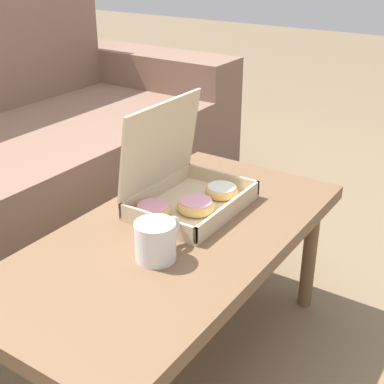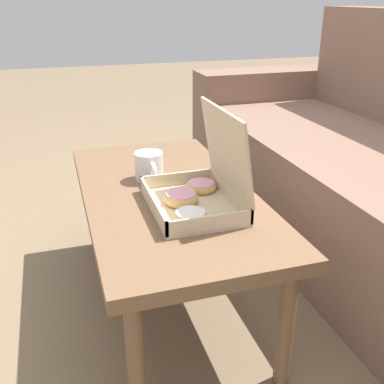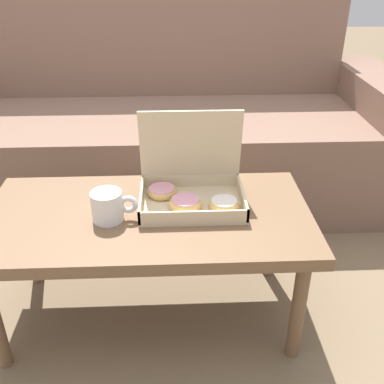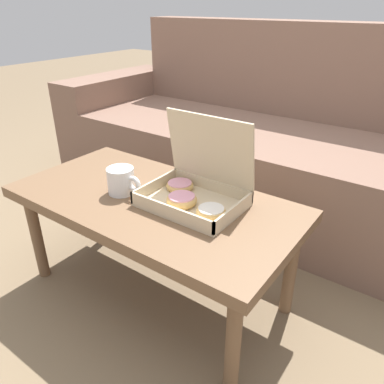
{
  "view_description": "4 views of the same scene",
  "coord_description": "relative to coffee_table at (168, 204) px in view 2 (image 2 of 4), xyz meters",
  "views": [
    {
      "loc": [
        -0.95,
        -0.8,
        1.1
      ],
      "look_at": [
        0.14,
        -0.08,
        0.47
      ],
      "focal_mm": 50.0,
      "sensor_mm": 36.0,
      "label": 1
    },
    {
      "loc": [
        1.28,
        -0.43,
        0.99
      ],
      "look_at": [
        0.14,
        -0.08,
        0.47
      ],
      "focal_mm": 42.0,
      "sensor_mm": 36.0,
      "label": 2
    },
    {
      "loc": [
        0.09,
        -1.31,
        1.16
      ],
      "look_at": [
        0.14,
        -0.08,
        0.47
      ],
      "focal_mm": 42.0,
      "sensor_mm": 36.0,
      "label": 3
    },
    {
      "loc": [
        0.79,
        -0.97,
        1.03
      ],
      "look_at": [
        0.14,
        -0.08,
        0.47
      ],
      "focal_mm": 35.0,
      "sensor_mm": 36.0,
      "label": 4
    }
  ],
  "objects": [
    {
      "name": "coffee_table",
      "position": [
        0.0,
        0.0,
        0.0
      ],
      "size": [
        1.03,
        0.52,
        0.42
      ],
      "color": "brown",
      "rests_on": "ground_plane"
    },
    {
      "name": "ground_plane",
      "position": [
        0.0,
        0.11,
        -0.38
      ],
      "size": [
        12.0,
        12.0,
        0.0
      ],
      "primitive_type": "plane",
      "color": "#756047"
    },
    {
      "name": "coffee_mug",
      "position": [
        -0.11,
        -0.03,
        0.09
      ],
      "size": [
        0.14,
        0.1,
        0.09
      ],
      "color": "white",
      "rests_on": "coffee_table"
    },
    {
      "name": "pastry_box",
      "position": [
        0.14,
        0.06,
        0.1
      ],
      "size": [
        0.33,
        0.25,
        0.29
      ],
      "color": "beige",
      "rests_on": "coffee_table"
    }
  ]
}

